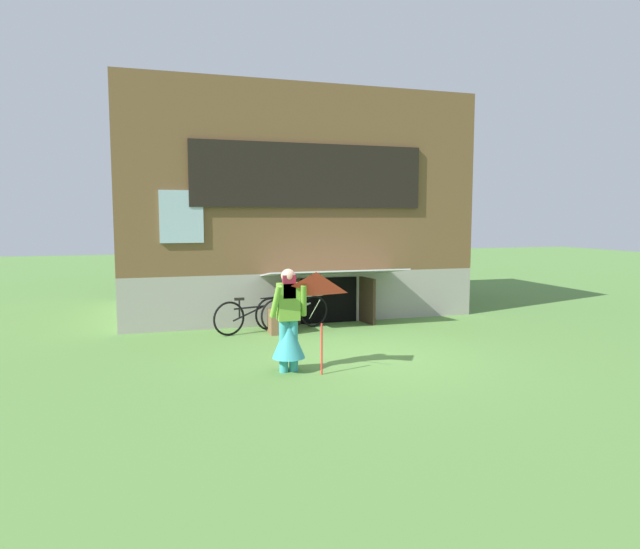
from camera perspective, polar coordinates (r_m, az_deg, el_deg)
ground_plane at (r=9.97m, az=3.73°, el=-8.16°), size 60.00×60.00×0.00m
log_house at (r=14.87m, az=-3.64°, el=6.91°), size 8.30×5.96×5.39m
person at (r=8.71m, az=-3.24°, el=-5.58°), size 0.61×0.52×1.62m
kite at (r=8.19m, az=-0.37°, el=-2.35°), size 0.90×0.97×1.48m
bicycle_silver at (r=12.08m, az=-2.58°, el=-3.91°), size 1.61×0.47×0.75m
bicycle_black at (r=11.77m, az=-7.23°, el=-4.19°), size 1.60×0.59×0.76m
wooden_crate at (r=11.69m, az=-3.99°, el=-4.79°), size 0.51×0.44×0.51m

